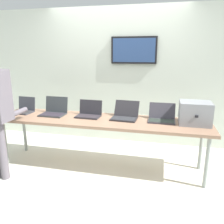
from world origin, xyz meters
TOP-DOWN VIEW (x-y plane):
  - ground at (0.00, 0.00)m, footprint 8.00×8.00m
  - back_wall at (0.01, 1.13)m, footprint 8.00×0.11m
  - workbench at (0.00, 0.00)m, footprint 3.11×0.70m
  - equipment_box at (1.30, 0.07)m, footprint 0.41×0.34m
  - laptop_station_0 at (-1.31, 0.10)m, footprint 0.33×0.28m
  - laptop_station_1 at (-0.77, 0.08)m, footprint 0.38×0.31m
  - laptop_station_2 at (-0.21, 0.10)m, footprint 0.37×0.28m
  - laptop_station_3 at (0.34, 0.12)m, footprint 0.39×0.39m
  - laptop_station_4 at (0.87, 0.12)m, footprint 0.37×0.32m
  - paper_sheet at (-1.54, -0.17)m, footprint 0.27×0.33m

SIDE VIEW (x-z plane):
  - ground at x=0.00m, z-range -0.04..0.00m
  - workbench at x=0.00m, z-range 0.33..1.08m
  - paper_sheet at x=-1.54m, z-range 0.75..0.75m
  - laptop_station_4 at x=0.87m, z-range 0.69..0.92m
  - laptop_station_3 at x=0.34m, z-range 0.69..0.93m
  - laptop_station_2 at x=-0.21m, z-range 0.69..0.93m
  - laptop_station_0 at x=-1.31m, z-range 0.69..0.93m
  - laptop_station_1 at x=-0.77m, z-range 0.68..0.94m
  - equipment_box at x=1.30m, z-range 0.75..1.06m
  - back_wall at x=0.01m, z-range 0.01..2.49m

